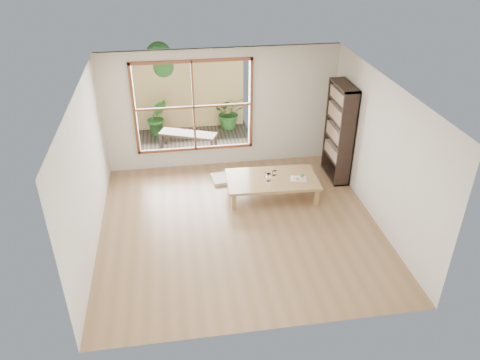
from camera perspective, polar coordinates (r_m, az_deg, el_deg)
The scene contains 15 objects.
ground at distance 8.59m, azimuth -0.08°, elevation -5.47°, with size 5.00×5.00×0.00m, color #916948.
low_table at distance 9.29m, azimuth 3.93°, elevation -0.04°, with size 1.83×1.08×0.39m.
floor_cushion at distance 9.95m, azimuth -2.02°, elevation 0.18°, with size 0.47×0.47×0.07m, color silver.
bookshelf at distance 9.88m, azimuth 12.01°, elevation 5.71°, with size 0.33×0.92×2.05m, color black.
glass_tall at distance 9.14m, azimuth 3.53°, elevation 0.34°, with size 0.08×0.08×0.15m, color silver.
glass_mid at distance 9.35m, azimuth 4.13°, elevation 0.84°, with size 0.07×0.07×0.09m, color silver.
glass_short at distance 9.38m, azimuth 4.31°, elevation 0.91°, with size 0.07×0.07×0.09m, color silver.
glass_small at distance 9.30m, azimuth 3.10°, elevation 0.65°, with size 0.06×0.06×0.08m, color silver.
food_tray at distance 9.28m, azimuth 7.23°, elevation 0.24°, with size 0.35×0.28×0.10m.
deck at distance 11.61m, azimuth -5.72°, elevation 4.44°, with size 2.80×2.00×0.05m, color #3C362C.
garden_bench at distance 11.12m, azimuth -6.36°, elevation 5.43°, with size 1.39×0.87×0.43m.
bamboo_fence at distance 12.18m, azimuth -6.26°, elevation 10.27°, with size 2.80×0.06×1.80m, color tan.
shrub_right at distance 12.23m, azimuth -1.30°, elevation 8.29°, with size 0.77×0.67×0.86m, color #2B6224.
shrub_left at distance 11.98m, azimuth -10.02°, elevation 7.56°, with size 0.52×0.42×0.94m, color #2B6224.
garden_tree at distance 12.24m, azimuth -9.80°, elevation 13.69°, with size 1.04×0.85×2.22m.
Camera 1 is at (-1.07, -6.91, 5.00)m, focal length 35.00 mm.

